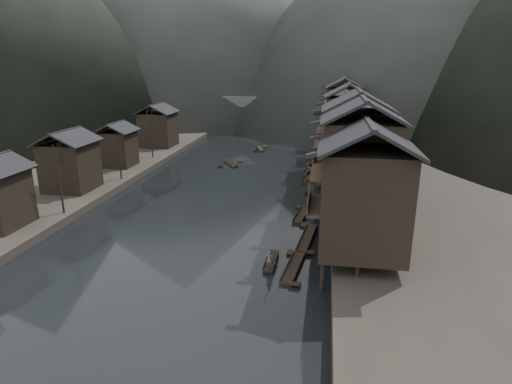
# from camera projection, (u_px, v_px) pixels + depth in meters

# --- Properties ---
(water) EXTENTS (300.00, 300.00, 0.00)m
(water) POSITION_uv_depth(u_px,v_px,m) (194.00, 232.00, 47.29)
(water) COLOR black
(water) RESTS_ON ground
(right_bank) EXTENTS (40.00, 200.00, 1.80)m
(right_bank) POSITION_uv_depth(u_px,v_px,m) (439.00, 157.00, 79.30)
(right_bank) COLOR #2D2823
(right_bank) RESTS_ON ground
(left_bank) EXTENTS (40.00, 200.00, 1.20)m
(left_bank) POSITION_uv_depth(u_px,v_px,m) (91.00, 147.00, 90.24)
(left_bank) COLOR #2D2823
(left_bank) RESTS_ON ground
(stilt_houses) EXTENTS (9.00, 67.60, 15.36)m
(stilt_houses) POSITION_uv_depth(u_px,v_px,m) (350.00, 129.00, 59.89)
(stilt_houses) COLOR black
(stilt_houses) RESTS_ON ground
(left_houses) EXTENTS (8.10, 53.20, 8.73)m
(left_houses) POSITION_uv_depth(u_px,v_px,m) (106.00, 142.00, 67.75)
(left_houses) COLOR black
(left_houses) RESTS_ON left_bank
(bare_trees) EXTENTS (3.91, 45.86, 7.83)m
(bare_trees) POSITION_uv_depth(u_px,v_px,m) (96.00, 148.00, 58.32)
(bare_trees) COLOR black
(bare_trees) RESTS_ON left_bank
(moored_sampans) EXTENTS (3.25, 62.86, 0.47)m
(moored_sampans) POSITION_uv_depth(u_px,v_px,m) (310.00, 182.00, 65.88)
(moored_sampans) COLOR black
(moored_sampans) RESTS_ON water
(midriver_boats) EXTENTS (6.44, 19.61, 0.45)m
(midriver_boats) POSITION_uv_depth(u_px,v_px,m) (246.00, 156.00, 83.83)
(midriver_boats) COLOR black
(midriver_boats) RESTS_ON water
(stone_bridge) EXTENTS (40.00, 6.00, 9.00)m
(stone_bridge) POSITION_uv_depth(u_px,v_px,m) (274.00, 111.00, 113.64)
(stone_bridge) COLOR #4C4C4F
(stone_bridge) RESTS_ON ground
(hero_sampan) EXTENTS (1.01, 4.49, 0.43)m
(hero_sampan) POSITION_uv_depth(u_px,v_px,m) (271.00, 261.00, 39.94)
(hero_sampan) COLOR black
(hero_sampan) RESTS_ON water
(cargo_heap) EXTENTS (0.99, 1.29, 0.59)m
(cargo_heap) POSITION_uv_depth(u_px,v_px,m) (271.00, 255.00, 39.98)
(cargo_heap) COLOR black
(cargo_heap) RESTS_ON hero_sampan
(boatman) EXTENTS (0.67, 0.46, 1.79)m
(boatman) POSITION_uv_depth(u_px,v_px,m) (269.00, 257.00, 38.13)
(boatman) COLOR #59595C
(boatman) RESTS_ON hero_sampan
(bamboo_pole) EXTENTS (1.20, 2.45, 3.16)m
(bamboo_pole) POSITION_uv_depth(u_px,v_px,m) (272.00, 232.00, 37.37)
(bamboo_pole) COLOR #8C7A51
(bamboo_pole) RESTS_ON boatman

